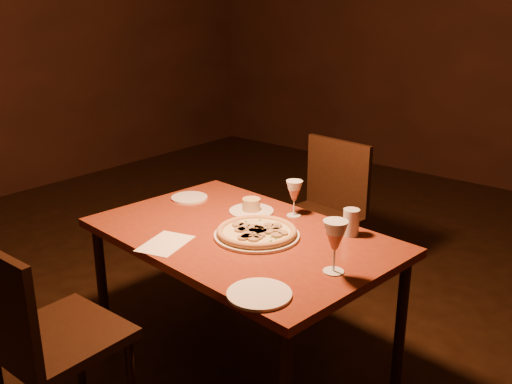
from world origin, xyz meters
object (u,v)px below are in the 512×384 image
Objects in this scene: pizza_plate at (257,232)px; chair_far at (322,211)px; dining_table at (242,246)px; chair_near at (42,336)px.

chair_far is at bearing 104.95° from pizza_plate.
dining_table is at bearing -73.87° from chair_far.
pizza_plate is (0.30, 0.82, 0.21)m from chair_near.
chair_far reaches higher than pizza_plate.
pizza_plate is (0.08, 0.01, 0.08)m from dining_table.
dining_table is 1.53× the size of chair_far.
chair_near is at bearing -100.02° from dining_table.
pizza_plate is at bearing 69.18° from chair_near.
chair_far is (0.08, 1.67, 0.01)m from chair_near.
chair_far is at bearing 86.83° from chair_near.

